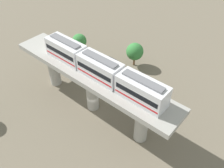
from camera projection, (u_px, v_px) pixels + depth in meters
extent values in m
plane|color=#706654|center=(93.00, 107.00, 39.33)|extent=(120.00, 120.00, 0.00)
cylinder|color=#A8A59E|center=(54.00, 69.00, 41.75)|extent=(1.90, 1.90, 6.63)
cylinder|color=#A8A59E|center=(92.00, 92.00, 37.16)|extent=(1.90, 1.90, 6.63)
cylinder|color=#A8A59E|center=(142.00, 123.00, 32.57)|extent=(1.90, 1.90, 6.63)
cube|color=#A8A59E|center=(91.00, 74.00, 34.71)|extent=(5.20, 28.85, 0.80)
cube|color=silver|center=(66.00, 50.00, 35.93)|extent=(2.60, 6.60, 3.00)
cube|color=black|center=(66.00, 49.00, 35.76)|extent=(2.64, 6.07, 0.70)
cube|color=red|center=(67.00, 54.00, 36.42)|extent=(2.64, 6.34, 0.24)
cube|color=slate|center=(65.00, 41.00, 34.86)|extent=(1.10, 5.61, 0.24)
cube|color=silver|center=(100.00, 68.00, 32.53)|extent=(2.60, 6.60, 3.00)
cube|color=black|center=(100.00, 67.00, 32.36)|extent=(2.64, 6.07, 0.70)
cube|color=red|center=(100.00, 73.00, 33.02)|extent=(2.64, 6.34, 0.24)
cube|color=slate|center=(100.00, 59.00, 31.46)|extent=(1.10, 5.61, 0.24)
cube|color=silver|center=(142.00, 91.00, 29.12)|extent=(2.60, 6.60, 3.00)
cube|color=black|center=(142.00, 89.00, 28.96)|extent=(2.64, 6.07, 0.70)
cube|color=red|center=(141.00, 95.00, 29.62)|extent=(2.64, 6.34, 0.24)
cube|color=slate|center=(143.00, 81.00, 28.06)|extent=(1.10, 5.61, 0.24)
cube|color=black|center=(130.00, 86.00, 42.48)|extent=(2.77, 4.51, 1.00)
cube|color=black|center=(131.00, 83.00, 41.83)|extent=(2.15, 2.63, 0.76)
cube|color=red|center=(110.00, 65.00, 47.22)|extent=(1.89, 4.24, 1.00)
cube|color=black|center=(111.00, 62.00, 46.57)|extent=(1.69, 2.34, 0.76)
cylinder|color=brown|center=(80.00, 50.00, 49.45)|extent=(0.36, 0.36, 2.91)
sphere|color=#38843D|center=(79.00, 41.00, 47.97)|extent=(2.90, 2.90, 2.90)
cylinder|color=brown|center=(134.00, 60.00, 47.39)|extent=(0.36, 0.36, 2.25)
sphere|color=#38843D|center=(135.00, 52.00, 46.05)|extent=(3.38, 3.38, 3.38)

